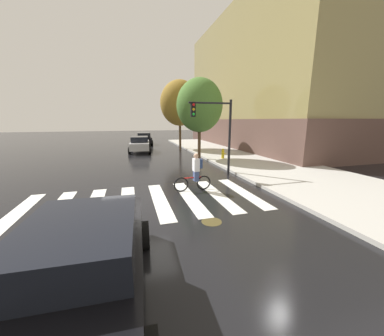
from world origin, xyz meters
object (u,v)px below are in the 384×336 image
Objects in this scene: cyclist at (195,172)px; street_tree_near at (200,106)px; sedan_near at (85,261)px; fire_hydrant at (223,154)px; street_tree_mid at (180,103)px; manhole_cover at (212,222)px; sedan_far at (144,138)px; sedan_mid at (140,144)px; traffic_light_near at (216,125)px.

cyclist is 8.42m from street_tree_near.
sedan_near is 2.74× the size of cyclist.
fire_hydrant is 0.11× the size of street_tree_mid.
street_tree_mid reaches higher than manhole_cover.
sedan_near is 1.07× the size of sedan_far.
sedan_near is (-3.15, -2.33, 0.82)m from manhole_cover.
sedan_mid is 0.73× the size of street_tree_near.
manhole_cover is 4.00m from sedan_near.
street_tree_mid is at bearing 6.92° from sedan_mid.
traffic_light_near is at bearing -71.71° from sedan_mid.
sedan_near is 9.76m from traffic_light_near.
manhole_cover is 11.61m from street_tree_near.
fire_hydrant is (4.71, 9.78, 0.53)m from manhole_cover.
sedan_near reaches higher than manhole_cover.
sedan_mid is 2.66× the size of cyclist.
sedan_far is at bearing 92.44° from cyclist.
sedan_far is at bearing 98.86° from traffic_light_near.
traffic_light_near is 5.38× the size of fire_hydrant.
sedan_mid is 8.97m from fire_hydrant.
sedan_mid reaches higher than fire_hydrant.
fire_hydrant reaches higher than manhole_cover.
street_tree_near is (2.55, 7.30, 3.34)m from cyclist.
sedan_near reaches higher than fire_hydrant.
sedan_far is at bearing 104.79° from street_tree_near.
traffic_light_near reaches higher than sedan_near.
traffic_light_near is at bearing 50.92° from cyclist.
sedan_near is at bearing -122.99° from fire_hydrant.
sedan_near is 0.76× the size of street_tree_near.
fire_hydrant is at bearing 57.01° from sedan_near.
cyclist reaches higher than sedan_near.
sedan_near is at bearing -143.55° from manhole_cover.
traffic_light_near is 11.66m from street_tree_mid.
manhole_cover is 0.09× the size of street_tree_mid.
sedan_near is 6.01× the size of fire_hydrant.
manhole_cover is 17.87m from street_tree_mid.
street_tree_near is at bearing 160.08° from fire_hydrant.
street_tree_near reaches higher than traffic_light_near.
traffic_light_near is 0.59× the size of street_tree_mid.
traffic_light_near reaches higher than sedan_mid.
fire_hydrant is at bearing -76.12° from street_tree_mid.
fire_hydrant is (5.16, -13.55, -0.25)m from sedan_far.
street_tree_mid reaches higher than traffic_light_near.
fire_hydrant is at bearing -69.15° from sedan_far.
street_tree_near is at bearing 64.39° from sedan_near.
fire_hydrant is 4.10m from street_tree_near.
manhole_cover is 0.15× the size of traffic_light_near.
sedan_near is 20.61m from street_tree_mid.
sedan_mid is at bearing 108.29° from traffic_light_near.
sedan_near is 0.66× the size of street_tree_mid.
sedan_near is at bearing -125.07° from traffic_light_near.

